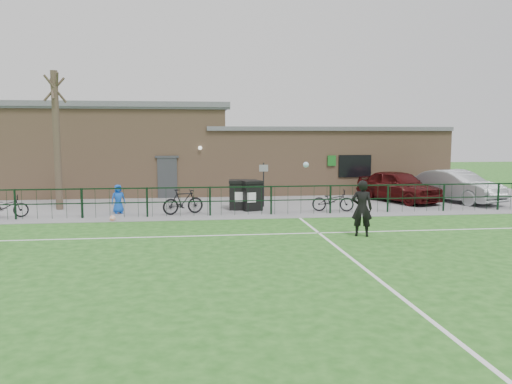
{
  "coord_description": "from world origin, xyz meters",
  "views": [
    {
      "loc": [
        -2.13,
        -12.05,
        3.27
      ],
      "look_at": [
        0.0,
        5.0,
        1.3
      ],
      "focal_mm": 35.0,
      "sensor_mm": 36.0,
      "label": 1
    }
  ],
  "objects": [
    {
      "name": "spectator_child",
      "position": [
        -5.27,
        9.04,
        0.62
      ],
      "size": [
        0.69,
        0.57,
        1.21
      ],
      "primitive_type": "imported",
      "rotation": [
        0.0,
        0.0,
        0.37
      ],
      "color": "blue",
      "rests_on": "paving_strip"
    },
    {
      "name": "bicycle_c",
      "position": [
        -9.52,
        8.41,
        0.47
      ],
      "size": [
        1.8,
        1.03,
        0.89
      ],
      "primitive_type": "imported",
      "rotation": [
        0.0,
        0.0,
        1.85
      ],
      "color": "black",
      "rests_on": "paving_strip"
    },
    {
      "name": "car_maroon",
      "position": [
        7.8,
        11.17,
        0.79
      ],
      "size": [
        3.44,
        4.88,
        1.54
      ],
      "primitive_type": "imported",
      "rotation": [
        0.0,
        0.0,
        0.4
      ],
      "color": "#400B0C",
      "rests_on": "paving_strip"
    },
    {
      "name": "ground",
      "position": [
        0.0,
        0.0,
        0.0
      ],
      "size": [
        90.0,
        90.0,
        0.0
      ],
      "primitive_type": "plane",
      "color": "#21591A",
      "rests_on": "ground"
    },
    {
      "name": "bicycle_d",
      "position": [
        -2.59,
        8.5,
        0.54
      ],
      "size": [
        1.8,
        1.07,
        1.04
      ],
      "primitive_type": "imported",
      "rotation": [
        0.0,
        0.0,
        1.93
      ],
      "color": "black",
      "rests_on": "paving_strip"
    },
    {
      "name": "pitch_line_touch",
      "position": [
        0.0,
        7.8,
        0.0
      ],
      "size": [
        28.0,
        0.1,
        0.01
      ],
      "primitive_type": "cube",
      "color": "white",
      "rests_on": "ground"
    },
    {
      "name": "pitch_line_perp",
      "position": [
        2.0,
        0.0,
        0.0
      ],
      "size": [
        0.1,
        16.0,
        0.01
      ],
      "primitive_type": "cube",
      "color": "white",
      "rests_on": "ground"
    },
    {
      "name": "bicycle_e",
      "position": [
        3.75,
        8.49,
        0.48
      ],
      "size": [
        1.86,
        0.97,
        0.93
      ],
      "primitive_type": "imported",
      "rotation": [
        0.0,
        0.0,
        1.36
      ],
      "color": "black",
      "rests_on": "paving_strip"
    },
    {
      "name": "paving_strip",
      "position": [
        0.0,
        13.5,
        0.01
      ],
      "size": [
        34.0,
        13.0,
        0.02
      ],
      "primitive_type": "cube",
      "color": "slate",
      "rests_on": "ground"
    },
    {
      "name": "goalkeeper_kick",
      "position": [
        3.22,
        3.4,
        0.94
      ],
      "size": [
        1.6,
        3.78,
        2.24
      ],
      "color": "black",
      "rests_on": "ground"
    },
    {
      "name": "wheelie_bin_left",
      "position": [
        -0.2,
        9.6,
        0.62
      ],
      "size": [
        0.87,
        0.96,
        1.2
      ],
      "primitive_type": "cube",
      "rotation": [
        0.0,
        0.0,
        -0.09
      ],
      "color": "black",
      "rests_on": "paving_strip"
    },
    {
      "name": "sign_post",
      "position": [
        1.0,
        10.23,
        1.02
      ],
      "size": [
        0.07,
        0.07,
        2.0
      ],
      "primitive_type": "cylinder",
      "rotation": [
        0.0,
        0.0,
        -0.22
      ],
      "color": "black",
      "rests_on": "paving_strip"
    },
    {
      "name": "bare_tree",
      "position": [
        -8.0,
        10.5,
        3.0
      ],
      "size": [
        0.3,
        0.3,
        6.0
      ],
      "primitive_type": "cylinder",
      "color": "#433529",
      "rests_on": "ground"
    },
    {
      "name": "ball_ground",
      "position": [
        -5.23,
        7.23,
        0.11
      ],
      "size": [
        0.23,
        0.23,
        0.23
      ],
      "primitive_type": "sphere",
      "color": "white",
      "rests_on": "ground"
    },
    {
      "name": "pitch_line_mid",
      "position": [
        0.0,
        4.0,
        0.0
      ],
      "size": [
        28.0,
        0.1,
        0.01
      ],
      "primitive_type": "cube",
      "color": "white",
      "rests_on": "ground"
    },
    {
      "name": "wheelie_bin_right",
      "position": [
        0.29,
        9.32,
        0.62
      ],
      "size": [
        1.02,
        1.09,
        1.21
      ],
      "primitive_type": "cube",
      "rotation": [
        0.0,
        0.0,
        0.28
      ],
      "color": "black",
      "rests_on": "paving_strip"
    },
    {
      "name": "clubhouse",
      "position": [
        -0.88,
        16.5,
        2.22
      ],
      "size": [
        24.25,
        5.4,
        4.96
      ],
      "color": "#9E7958",
      "rests_on": "ground"
    },
    {
      "name": "car_silver",
      "position": [
        10.56,
        10.71,
        0.79
      ],
      "size": [
        3.23,
        4.96,
        1.54
      ],
      "primitive_type": "imported",
      "rotation": [
        0.0,
        0.0,
        0.37
      ],
      "color": "#9FA2A7",
      "rests_on": "paving_strip"
    },
    {
      "name": "perimeter_fence",
      "position": [
        0.0,
        8.0,
        0.6
      ],
      "size": [
        28.0,
        0.1,
        1.2
      ],
      "primitive_type": "cube",
      "color": "black",
      "rests_on": "ground"
    }
  ]
}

